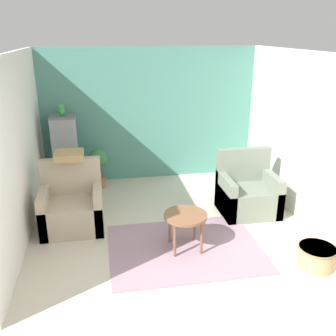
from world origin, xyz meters
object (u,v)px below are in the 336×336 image
(armchair_right, at_px, (247,193))
(birdcage, at_px, (66,157))
(potted_plant, at_px, (98,163))
(armchair_left, at_px, (72,208))
(coffee_table, at_px, (185,218))
(wicker_basket, at_px, (316,256))
(parrot, at_px, (61,110))

(armchair_right, bearing_deg, birdcage, 154.34)
(armchair_right, distance_m, potted_plant, 2.74)
(birdcage, bearing_deg, armchair_left, -83.48)
(coffee_table, relative_size, birdcage, 0.41)
(coffee_table, relative_size, wicker_basket, 1.23)
(coffee_table, height_order, parrot, parrot)
(birdcage, xyz_separation_m, wicker_basket, (3.15, -2.95, -0.50))
(coffee_table, bearing_deg, parrot, 126.08)
(coffee_table, bearing_deg, armchair_left, 150.01)
(potted_plant, relative_size, wicker_basket, 1.58)
(coffee_table, relative_size, potted_plant, 0.78)
(armchair_right, bearing_deg, coffee_table, -143.63)
(potted_plant, bearing_deg, coffee_table, -64.66)
(armchair_right, xyz_separation_m, birdcage, (-2.86, 1.38, 0.33))
(armchair_left, xyz_separation_m, potted_plant, (0.38, 1.48, 0.16))
(armchair_left, distance_m, parrot, 1.83)
(coffee_table, bearing_deg, wicker_basket, -24.47)
(armchair_right, relative_size, wicker_basket, 2.14)
(parrot, bearing_deg, potted_plant, 8.09)
(armchair_left, xyz_separation_m, armchair_right, (2.70, 0.03, 0.00))
(armchair_left, relative_size, wicker_basket, 2.14)
(armchair_right, relative_size, birdcage, 0.71)
(birdcage, relative_size, wicker_basket, 3.00)
(wicker_basket, bearing_deg, potted_plant, 130.74)
(parrot, bearing_deg, coffee_table, -53.92)
(birdcage, distance_m, wicker_basket, 4.34)
(potted_plant, bearing_deg, wicker_basket, -49.26)
(parrot, height_order, potted_plant, parrot)
(armchair_left, relative_size, potted_plant, 1.35)
(wicker_basket, bearing_deg, parrot, 136.88)
(armchair_right, relative_size, parrot, 4.46)
(parrot, bearing_deg, armchair_left, -83.49)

